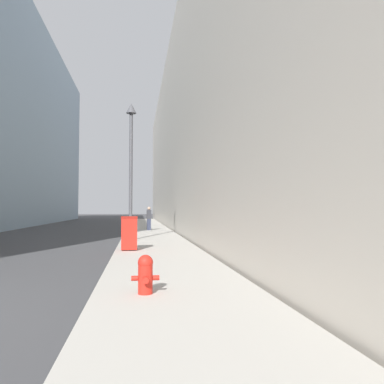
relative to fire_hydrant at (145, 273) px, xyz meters
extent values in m
cube|color=#B7B2A8|center=(0.63, 16.89, -0.44)|extent=(3.15, 60.00, 0.15)
cube|color=beige|center=(8.30, 24.89, 7.06)|extent=(12.00, 60.00, 15.14)
cylinder|color=red|center=(0.00, 0.00, -0.11)|extent=(0.26, 0.26, 0.51)
sphere|color=red|center=(0.00, 0.00, 0.19)|extent=(0.27, 0.27, 0.27)
cylinder|color=red|center=(0.00, 0.00, 0.28)|extent=(0.07, 0.07, 0.06)
cylinder|color=red|center=(0.00, -0.19, -0.08)|extent=(0.11, 0.12, 0.11)
cylinder|color=red|center=(-0.19, 0.00, -0.08)|extent=(0.12, 0.09, 0.09)
cylinder|color=red|center=(0.19, 0.00, -0.08)|extent=(0.12, 0.09, 0.09)
cube|color=red|center=(-0.44, 7.08, 0.23)|extent=(0.56, 0.53, 1.12)
cube|color=maroon|center=(-0.44, 7.08, 0.83)|extent=(0.58, 0.55, 0.08)
cylinder|color=black|center=(-0.68, 7.30, -0.28)|extent=(0.05, 0.16, 0.16)
cylinder|color=black|center=(-0.20, 7.30, -0.28)|extent=(0.05, 0.16, 0.16)
cylinder|color=#4C4C51|center=(-0.48, 11.38, -0.24)|extent=(0.31, 0.31, 0.25)
cylinder|color=#4C4C51|center=(-0.48, 11.38, 2.70)|extent=(0.16, 0.16, 6.12)
cone|color=#4C4C51|center=(-0.48, 11.38, 6.00)|extent=(0.49, 0.49, 0.49)
cube|color=#2D3347|center=(0.63, 19.27, 0.03)|extent=(0.28, 0.20, 0.78)
cube|color=#333338|center=(0.63, 19.27, 0.73)|extent=(0.33, 0.20, 0.62)
sphere|color=tan|center=(0.63, 19.27, 1.15)|extent=(0.21, 0.21, 0.21)
camera|label=1|loc=(-0.14, -6.78, 1.17)|focal=35.00mm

